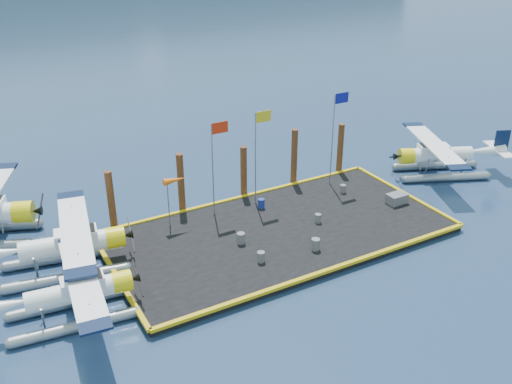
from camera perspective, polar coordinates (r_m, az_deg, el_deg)
ground at (r=34.58m, az=2.33°, el=-4.37°), size 4000.00×4000.00×0.00m
dock at (r=34.48m, az=2.33°, el=-4.08°), size 20.00×10.00×0.40m
dock_bumpers at (r=34.33m, az=2.34°, el=-3.66°), size 20.25×10.25×0.18m
seaplane_a at (r=28.58m, az=-17.51°, el=-9.76°), size 7.86×8.67×3.07m
seaplane_b at (r=32.12m, az=-18.11°, el=-5.29°), size 8.80×9.62×3.40m
seaplane_d at (r=43.94m, az=17.68°, el=3.36°), size 8.75×9.20×3.36m
drum_0 at (r=32.85m, az=-1.52°, el=-4.64°), size 0.47×0.47×0.66m
drum_1 at (r=32.42m, az=5.97°, el=-5.22°), size 0.48×0.48×0.68m
drum_2 at (r=35.25m, az=6.21°, el=-2.62°), size 0.39×0.39×0.55m
drum_3 at (r=31.20m, az=0.50°, el=-6.50°), size 0.43×0.43×0.60m
drum_4 at (r=39.22m, az=8.67°, el=0.33°), size 0.39×0.39×0.56m
drum_5 at (r=36.73m, az=0.52°, el=-1.15°), size 0.44×0.44×0.62m
crate at (r=38.46m, az=13.90°, el=-0.64°), size 1.29×0.86×0.64m
flagpole_red at (r=34.65m, az=-4.09°, el=3.76°), size 1.14×0.08×6.00m
flagpole_yellow at (r=35.89m, az=0.23°, el=4.84°), size 1.14×0.08×6.20m
flagpole_blue at (r=38.96m, az=7.96°, el=6.59°), size 1.14×0.08×6.50m
windsock at (r=34.14m, az=-8.16°, el=1.07°), size 1.40×0.44×3.12m
piling_0 at (r=35.13m, az=-14.27°, el=-0.99°), size 0.44×0.44×4.00m
piling_1 at (r=36.30m, az=-7.50°, el=0.72°), size 0.44×0.44×4.20m
piling_2 at (r=38.09m, az=-1.24°, el=1.87°), size 0.44×0.44×3.80m
piling_3 at (r=39.88m, az=3.83°, el=3.35°), size 0.44×0.44×4.30m
piling_4 at (r=42.12m, az=8.41°, el=4.16°), size 0.44×0.44×4.00m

